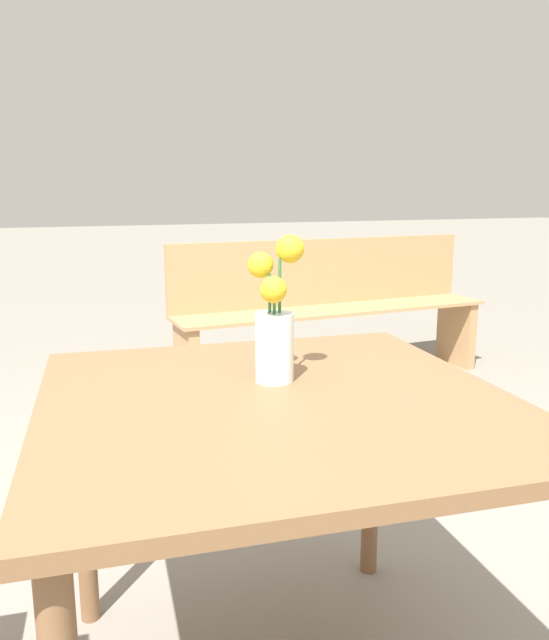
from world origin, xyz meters
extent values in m
cube|color=brown|center=(0.00, 0.00, 0.72)|extent=(1.02, 1.03, 0.03)
cylinder|color=brown|center=(-0.37, 0.45, 0.35)|extent=(0.05, 0.05, 0.70)
cylinder|color=brown|center=(0.45, 0.37, 0.35)|extent=(0.05, 0.05, 0.70)
cylinder|color=silver|center=(0.03, 0.10, 0.81)|extent=(0.08, 0.08, 0.15)
cylinder|color=silver|center=(0.03, 0.10, 0.78)|extent=(0.07, 0.07, 0.08)
cylinder|color=#337038|center=(0.05, 0.10, 0.87)|extent=(0.01, 0.01, 0.26)
sphere|color=yellow|center=(0.07, 0.10, 1.02)|extent=(0.06, 0.06, 0.06)
cylinder|color=#337038|center=(0.03, 0.11, 0.85)|extent=(0.01, 0.01, 0.22)
sphere|color=yellow|center=(0.01, 0.13, 0.98)|extent=(0.06, 0.06, 0.06)
cylinder|color=#337038|center=(0.03, 0.09, 0.83)|extent=(0.01, 0.01, 0.18)
sphere|color=yellow|center=(0.02, 0.07, 0.94)|extent=(0.06, 0.06, 0.06)
cube|color=tan|center=(1.21, 2.16, 0.44)|extent=(1.98, 0.46, 0.02)
cube|color=tan|center=(1.21, 2.32, 0.65)|extent=(1.96, 0.13, 0.40)
cube|color=tan|center=(2.13, 2.21, 0.21)|extent=(0.08, 0.33, 0.43)
cube|color=tan|center=(0.29, 2.12, 0.21)|extent=(0.08, 0.33, 0.43)
camera|label=1|loc=(-0.44, -1.13, 1.14)|focal=35.00mm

